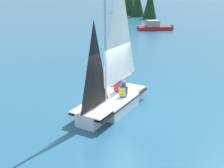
# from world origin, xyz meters

# --- Properties ---
(ground_plane) EXTENTS (260.00, 260.00, 0.00)m
(ground_plane) POSITION_xyz_m (0.00, 0.00, 0.00)
(ground_plane) COLOR #235675
(sailboat_main) EXTENTS (3.58, 3.86, 5.47)m
(sailboat_main) POSITION_xyz_m (-0.04, 0.04, 0.79)
(sailboat_main) COLOR silver
(sailboat_main) RESTS_ON ground_plane
(sailor_helm) EXTENTS (0.42, 0.43, 1.16)m
(sailor_helm) POSITION_xyz_m (-0.00, 0.49, 0.62)
(sailor_helm) COLOR black
(sailor_helm) RESTS_ON ground_plane
(sailor_crew) EXTENTS (0.42, 0.43, 1.16)m
(sailor_crew) POSITION_xyz_m (-0.64, 0.52, 0.63)
(sailor_crew) COLOR black
(sailor_crew) RESTS_ON ground_plane
(motorboat_distant) EXTENTS (2.48, 4.23, 1.09)m
(motorboat_distant) POSITION_xyz_m (-19.38, 12.38, 0.38)
(motorboat_distant) COLOR maroon
(motorboat_distant) RESTS_ON ground_plane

